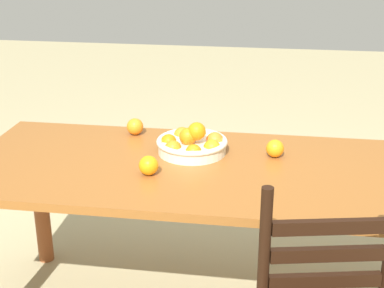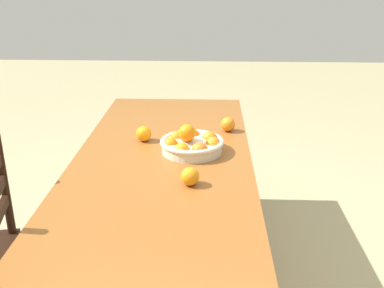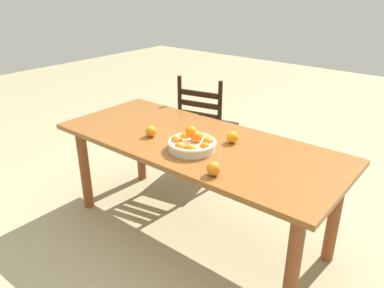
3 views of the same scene
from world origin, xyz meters
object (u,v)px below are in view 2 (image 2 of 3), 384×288
at_px(fruit_bowl, 192,144).
at_px(orange_loose_0, 190,176).
at_px(dining_table, 163,176).
at_px(orange_loose_1, 228,124).
at_px(orange_loose_2, 144,134).

xyz_separation_m(fruit_bowl, orange_loose_0, (-0.36, -0.01, -0.00)).
distance_m(dining_table, orange_loose_0, 0.35).
bearing_deg(orange_loose_0, orange_loose_1, -15.18).
bearing_deg(orange_loose_1, orange_loose_2, 110.63).
bearing_deg(orange_loose_0, dining_table, 26.86).
relative_size(dining_table, orange_loose_1, 25.37).
distance_m(dining_table, orange_loose_1, 0.51).
distance_m(fruit_bowl, orange_loose_1, 0.35).
bearing_deg(dining_table, fruit_bowl, -61.51).
xyz_separation_m(orange_loose_0, orange_loose_2, (0.49, 0.26, 0.00)).
xyz_separation_m(dining_table, fruit_bowl, (0.07, -0.14, 0.14)).
relative_size(fruit_bowl, orange_loose_1, 3.93).
xyz_separation_m(fruit_bowl, orange_loose_1, (0.30, -0.18, -0.00)).
height_order(dining_table, orange_loose_0, orange_loose_0).
bearing_deg(orange_loose_0, orange_loose_2, 27.91).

